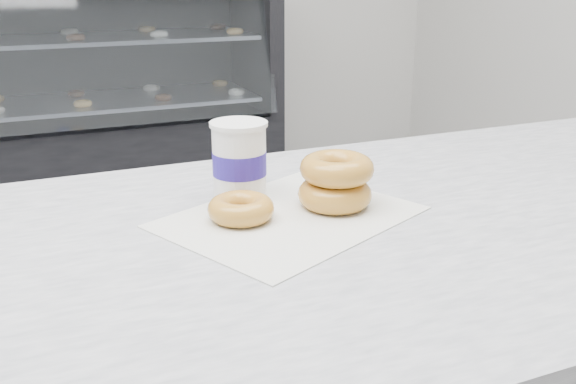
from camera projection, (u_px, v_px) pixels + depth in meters
The scene contains 5 objects.
display_case at pixel (41, 122), 3.28m from camera, with size 2.40×0.74×1.25m.
wax_paper at pixel (290, 217), 0.92m from camera, with size 0.34×0.26×0.00m, color silver.
donut_single at pixel (241, 208), 0.90m from camera, with size 0.09×0.09×0.03m, color gold.
donut_stack at pixel (336, 181), 0.95m from camera, with size 0.15×0.15×0.08m.
coffee_cup at pixel (239, 159), 0.98m from camera, with size 0.10×0.10×0.12m.
Camera 1 is at (-0.10, -1.33, 1.24)m, focal length 40.00 mm.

